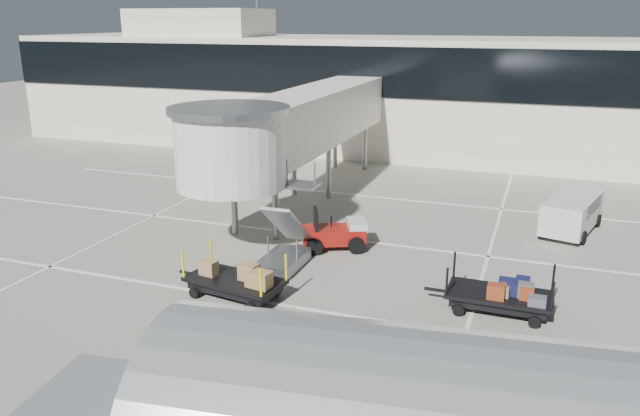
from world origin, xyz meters
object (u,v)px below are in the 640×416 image
Objects in this scene: box_cart_far at (238,281)px; ground_worker at (180,366)px; suitcase_cart at (499,296)px; minivan at (573,210)px; belt_loader at (216,140)px; baggage_tug at (335,234)px; box_cart_near at (247,342)px.

box_cart_far is 5.89m from ground_worker.
minivan reaches higher than suitcase_cart.
ground_worker is at bearing -71.16° from belt_loader.
baggage_tug reaches higher than ground_worker.
minivan is (9.39, 5.77, 0.36)m from baggage_tug.
baggage_tug is 9.29m from box_cart_near.
baggage_tug is at bearing 151.93° from suitcase_cart.
suitcase_cart is at bearing 17.68° from box_cart_near.
box_cart_near is at bearing -49.93° from box_cart_far.
baggage_tug is 0.63× the size of minivan.
minivan is (9.70, 17.30, 0.14)m from ground_worker.
belt_loader is at bearing 107.25° from baggage_tug.
belt_loader is at bearing 98.44° from box_cart_near.
box_cart_far is (-8.59, -1.96, 0.04)m from suitcase_cart.
ground_worker reaches higher than minivan.
baggage_tug is 0.68× the size of belt_loader.
belt_loader reaches higher than box_cart_near.
box_cart_far is at bearing -130.46° from baggage_tug.
box_cart_near is at bearing -139.37° from suitcase_cart.
ground_worker is at bearing -132.77° from suitcase_cart.
baggage_tug is 1.74× the size of ground_worker.
baggage_tug is at bearing 83.61° from box_cart_far.
ground_worker is 31.23m from belt_loader.
suitcase_cart is at bearing -51.33° from belt_loader.
ground_worker is at bearing -104.45° from minivan.
belt_loader is at bearing 137.88° from suitcase_cart.
box_cart_far is 25.57m from belt_loader.
box_cart_near is 0.75× the size of belt_loader.
suitcase_cart is at bearing -53.63° from baggage_tug.
baggage_tug is 0.90× the size of box_cart_near.
minivan reaches higher than box_cart_near.
suitcase_cart is 9.91m from minivan.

